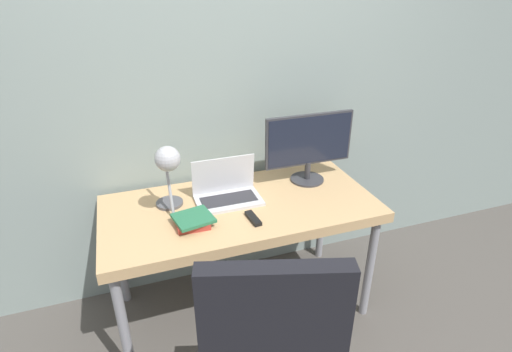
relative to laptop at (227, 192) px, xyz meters
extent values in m
plane|color=#514C47|center=(0.06, -0.44, -0.81)|extent=(12.00, 12.00, 0.00)
cube|color=gray|center=(0.06, 0.35, 0.49)|extent=(8.00, 0.05, 2.60)
cube|color=tan|center=(0.06, -0.08, -0.08)|extent=(1.52, 0.73, 0.06)
cylinder|color=gray|center=(-0.64, -0.38, -0.46)|extent=(0.05, 0.05, 0.70)
cylinder|color=gray|center=(0.76, -0.38, -0.46)|extent=(0.05, 0.05, 0.70)
cylinder|color=gray|center=(-0.64, 0.23, -0.46)|extent=(0.05, 0.05, 0.70)
cylinder|color=gray|center=(0.76, 0.23, -0.46)|extent=(0.05, 0.05, 0.70)
cube|color=silver|center=(0.00, -0.03, -0.04)|extent=(0.37, 0.22, 0.02)
cube|color=#2D2D33|center=(0.00, -0.03, -0.03)|extent=(0.31, 0.13, 0.00)
cube|color=silver|center=(0.00, 0.07, 0.08)|extent=(0.37, 0.03, 0.22)
cube|color=silver|center=(0.00, 0.06, 0.08)|extent=(0.33, 0.02, 0.19)
cylinder|color=#333338|center=(0.54, 0.07, -0.04)|extent=(0.21, 0.21, 0.01)
cylinder|color=#333338|center=(0.54, 0.07, 0.02)|extent=(0.04, 0.04, 0.11)
cube|color=#333338|center=(0.54, 0.07, 0.22)|extent=(0.55, 0.02, 0.32)
cube|color=black|center=(0.54, 0.06, 0.22)|extent=(0.53, 0.00, 0.29)
cylinder|color=#4C4C51|center=(-0.32, 0.05, -0.04)|extent=(0.15, 0.15, 0.02)
cylinder|color=#99999E|center=(-0.32, -0.03, 0.13)|extent=(0.02, 0.17, 0.34)
sphere|color=#B2B2B7|center=(-0.32, -0.10, 0.30)|extent=(0.13, 0.13, 0.13)
cube|color=black|center=(-0.13, -1.06, 0.01)|extent=(0.49, 0.21, 0.62)
cube|color=#B2382D|center=(-0.24, -0.20, -0.03)|extent=(0.17, 0.14, 0.03)
cube|color=#286B47|center=(-0.23, -0.20, -0.01)|extent=(0.22, 0.21, 0.02)
cube|color=black|center=(0.07, -0.25, -0.04)|extent=(0.05, 0.14, 0.02)
camera|label=1|loc=(-0.49, -1.92, 1.09)|focal=28.00mm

